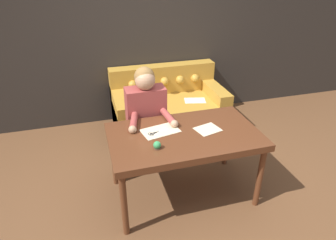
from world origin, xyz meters
The scene contains 9 objects.
ground_plane centered at (0.00, 0.00, 0.00)m, with size 16.00×16.00×0.00m, color brown.
wall_back centered at (0.00, 1.97, 1.30)m, with size 8.00×0.06×2.60m.
dining_table centered at (-0.02, 0.00, 0.69)m, with size 1.47×0.86×0.76m.
couch centered at (0.25, 1.52, 0.31)m, with size 1.61×0.91×0.87m.
person centered at (-0.27, 0.57, 0.66)m, with size 0.51×0.61×1.27m.
pattern_paper_main centered at (-0.23, 0.11, 0.76)m, with size 0.40×0.29×0.00m.
pattern_paper_offcut centered at (0.23, 0.01, 0.76)m, with size 0.28×0.25×0.00m.
scissors centered at (-0.29, 0.09, 0.76)m, with size 0.22×0.13×0.01m.
pin_cushion centered at (-0.34, -0.18, 0.79)m, with size 0.07×0.07×0.07m.
Camera 1 is at (-0.87, -2.37, 2.26)m, focal length 32.00 mm.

